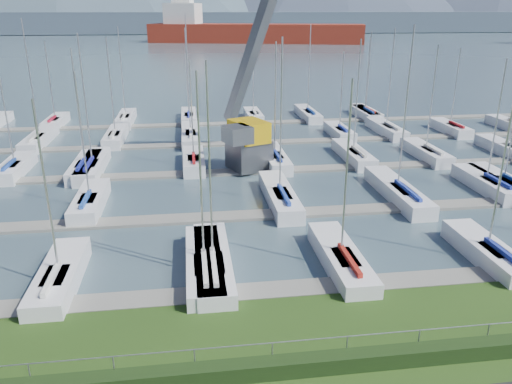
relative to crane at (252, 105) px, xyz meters
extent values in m
cube|color=#445964|center=(-1.82, 232.08, -5.73)|extent=(800.00, 540.00, 0.20)
cube|color=#1D3112|center=(-1.82, -28.32, -4.98)|extent=(80.00, 0.70, 0.70)
cylinder|color=#94959C|center=(-1.82, -27.92, -4.13)|extent=(80.00, 0.04, 0.04)
cube|color=#41505F|center=(-1.82, 302.08, 0.67)|extent=(900.00, 80.00, 12.00)
cube|color=slate|center=(-1.82, -21.92, -5.55)|extent=(90.00, 1.60, 0.25)
cube|color=slate|center=(-1.82, -11.92, -5.55)|extent=(90.00, 1.60, 0.25)
cube|color=gray|center=(-1.82, -1.92, -5.55)|extent=(90.00, 1.60, 0.25)
cube|color=slate|center=(-1.82, 8.08, -5.55)|extent=(90.00, 1.60, 0.25)
cube|color=gray|center=(-1.82, 18.08, -5.55)|extent=(90.00, 1.60, 0.25)
cube|color=#505257|center=(-0.46, -1.23, -4.13)|extent=(4.16, 4.16, 2.60)
cube|color=gold|center=(-0.46, -1.23, -2.03)|extent=(3.67, 4.12, 1.80)
cube|color=slate|center=(1.34, 3.27, 6.97)|extent=(6.75, 10.07, 19.89)
cube|color=#5A5E62|center=(-1.66, -3.23, -1.83)|extent=(2.67, 2.78, 1.40)
cube|color=maroon|center=(25.18, 182.49, -2.83)|extent=(94.00, 42.85, 10.00)
cube|color=silver|center=(-5.98, 191.44, 4.67)|extent=(17.32, 17.32, 12.00)
cube|color=silver|center=(-5.98, 191.44, 11.67)|extent=(9.90, 9.90, 4.00)
camera|label=1|loc=(-5.62, -43.73, 7.95)|focal=35.00mm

